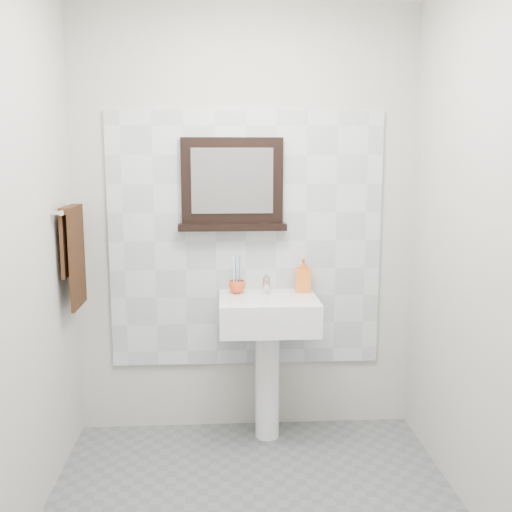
{
  "coord_description": "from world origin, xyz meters",
  "views": [
    {
      "loc": [
        -0.15,
        -2.4,
        1.65
      ],
      "look_at": [
        0.03,
        0.55,
        1.15
      ],
      "focal_mm": 42.0,
      "sensor_mm": 36.0,
      "label": 1
    }
  ],
  "objects_px": {
    "pedestal_sink": "(268,328)",
    "soap_dispenser": "(303,275)",
    "hand_towel": "(73,249)",
    "framed_mirror": "(232,187)",
    "toothbrush_cup": "(237,287)"
  },
  "relations": [
    {
      "from": "pedestal_sink",
      "to": "framed_mirror",
      "type": "relative_size",
      "value": 1.54
    },
    {
      "from": "toothbrush_cup",
      "to": "soap_dispenser",
      "type": "distance_m",
      "value": 0.39
    },
    {
      "from": "pedestal_sink",
      "to": "hand_towel",
      "type": "distance_m",
      "value": 1.16
    },
    {
      "from": "framed_mirror",
      "to": "hand_towel",
      "type": "bearing_deg",
      "value": -165.3
    },
    {
      "from": "soap_dispenser",
      "to": "hand_towel",
      "type": "height_order",
      "value": "hand_towel"
    },
    {
      "from": "framed_mirror",
      "to": "hand_towel",
      "type": "relative_size",
      "value": 1.13
    },
    {
      "from": "pedestal_sink",
      "to": "toothbrush_cup",
      "type": "bearing_deg",
      "value": 148.44
    },
    {
      "from": "pedestal_sink",
      "to": "toothbrush_cup",
      "type": "xyz_separation_m",
      "value": [
        -0.17,
        0.11,
        0.22
      ]
    },
    {
      "from": "pedestal_sink",
      "to": "toothbrush_cup",
      "type": "relative_size",
      "value": 10.14
    },
    {
      "from": "pedestal_sink",
      "to": "framed_mirror",
      "type": "xyz_separation_m",
      "value": [
        -0.19,
        0.19,
        0.79
      ]
    },
    {
      "from": "pedestal_sink",
      "to": "soap_dispenser",
      "type": "height_order",
      "value": "soap_dispenser"
    },
    {
      "from": "pedestal_sink",
      "to": "hand_towel",
      "type": "relative_size",
      "value": 1.75
    },
    {
      "from": "toothbrush_cup",
      "to": "hand_towel",
      "type": "bearing_deg",
      "value": -170.63
    },
    {
      "from": "hand_towel",
      "to": "pedestal_sink",
      "type": "bearing_deg",
      "value": 2.16
    },
    {
      "from": "toothbrush_cup",
      "to": "pedestal_sink",
      "type": "bearing_deg",
      "value": -31.56
    }
  ]
}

